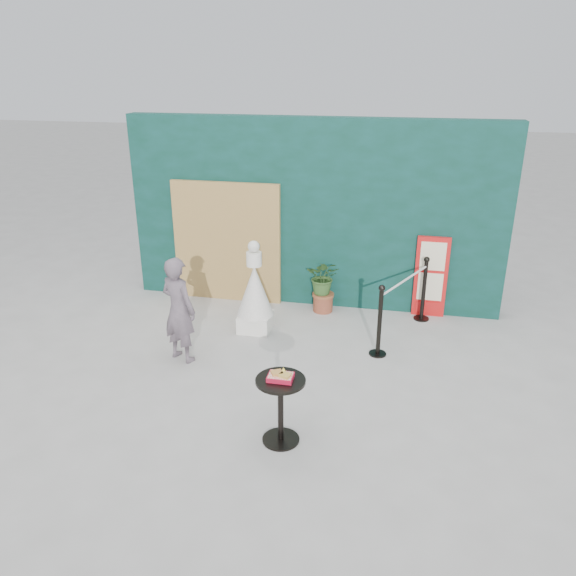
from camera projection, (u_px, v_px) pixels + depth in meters
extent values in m
plane|color=#ADAAA5|center=(267.00, 403.00, 6.65)|extent=(60.00, 60.00, 0.00)
cube|color=#0A3024|center=(313.00, 214.00, 8.95)|extent=(6.00, 0.30, 3.00)
cube|color=tan|center=(227.00, 243.00, 9.21)|extent=(1.80, 0.08, 2.00)
imported|color=#695A64|center=(179.00, 310.00, 7.39)|extent=(0.62, 0.53, 1.45)
cube|color=red|center=(431.00, 277.00, 8.73)|extent=(0.50, 0.06, 1.30)
cube|color=beige|center=(433.00, 256.00, 8.56)|extent=(0.38, 0.02, 0.45)
cube|color=beige|center=(430.00, 287.00, 8.75)|extent=(0.38, 0.02, 0.45)
cube|color=red|center=(428.00, 307.00, 8.88)|extent=(0.38, 0.02, 0.18)
cube|color=silver|center=(256.00, 322.00, 8.44)|extent=(0.47, 0.47, 0.26)
cone|color=silver|center=(255.00, 290.00, 8.24)|extent=(0.55, 0.55, 0.77)
cylinder|color=white|center=(254.00, 259.00, 8.06)|extent=(0.22, 0.22, 0.20)
sphere|color=silver|center=(254.00, 247.00, 7.99)|extent=(0.17, 0.17, 0.17)
cylinder|color=black|center=(281.00, 439.00, 6.00)|extent=(0.40, 0.40, 0.02)
cylinder|color=black|center=(281.00, 412.00, 5.87)|extent=(0.06, 0.06, 0.72)
cylinder|color=black|center=(281.00, 381.00, 5.73)|extent=(0.52, 0.52, 0.03)
cube|color=red|center=(281.00, 377.00, 5.71)|extent=(0.26, 0.19, 0.05)
cube|color=red|center=(281.00, 375.00, 5.70)|extent=(0.24, 0.17, 0.00)
cube|color=#C98649|center=(277.00, 373.00, 5.71)|extent=(0.15, 0.14, 0.02)
cube|color=#DFAD51|center=(285.00, 375.00, 5.67)|extent=(0.13, 0.13, 0.02)
cone|color=yellow|center=(283.00, 370.00, 5.73)|extent=(0.06, 0.06, 0.06)
cylinder|color=brown|center=(323.00, 303.00, 9.07)|extent=(0.31, 0.31, 0.26)
cylinder|color=#945D30|center=(323.00, 295.00, 9.01)|extent=(0.35, 0.35, 0.04)
imported|color=#305223|center=(324.00, 277.00, 8.89)|extent=(0.52, 0.45, 0.58)
cylinder|color=black|center=(377.00, 354.00, 7.76)|extent=(0.24, 0.24, 0.02)
cylinder|color=black|center=(380.00, 323.00, 7.58)|extent=(0.06, 0.06, 0.96)
sphere|color=black|center=(382.00, 288.00, 7.39)|extent=(0.09, 0.09, 0.09)
cylinder|color=black|center=(421.00, 318.00, 8.82)|extent=(0.24, 0.24, 0.02)
cylinder|color=black|center=(424.00, 291.00, 8.65)|extent=(0.06, 0.06, 0.96)
sphere|color=black|center=(427.00, 260.00, 8.45)|extent=(0.09, 0.09, 0.09)
cylinder|color=silver|center=(405.00, 280.00, 7.96)|extent=(0.63, 1.31, 0.03)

